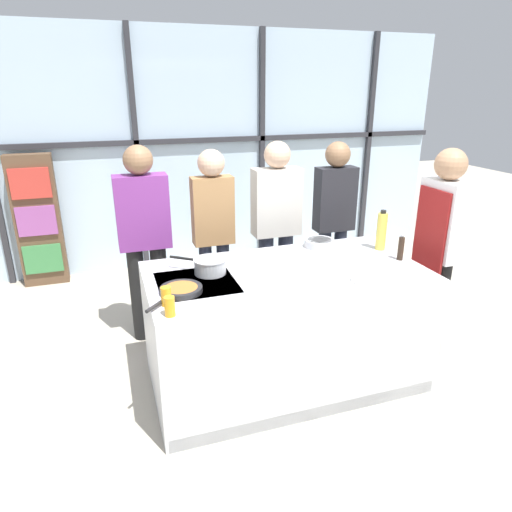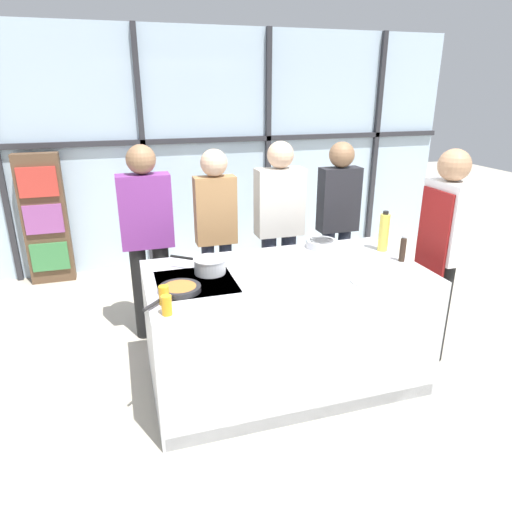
# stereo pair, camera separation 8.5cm
# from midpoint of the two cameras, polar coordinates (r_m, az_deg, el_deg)

# --- Properties ---
(ground_plane) EXTENTS (18.00, 18.00, 0.00)m
(ground_plane) POSITION_cam_midpoint_polar(r_m,az_deg,el_deg) (3.71, 4.14, -14.90)
(ground_plane) COLOR #BCB29E
(back_window_wall) EXTENTS (6.40, 0.10, 2.80)m
(back_window_wall) POSITION_cam_midpoint_polar(r_m,az_deg,el_deg) (5.75, -5.66, 12.92)
(back_window_wall) COLOR silver
(back_window_wall) RESTS_ON ground_plane
(bookshelf) EXTENTS (0.47, 0.19, 1.48)m
(bookshelf) POSITION_cam_midpoint_polar(r_m,az_deg,el_deg) (5.64, -24.47, 4.15)
(bookshelf) COLOR brown
(bookshelf) RESTS_ON ground_plane
(demo_island) EXTENTS (1.99, 1.05, 0.90)m
(demo_island) POSITION_cam_midpoint_polar(r_m,az_deg,el_deg) (3.47, 4.32, -8.82)
(demo_island) COLOR silver
(demo_island) RESTS_ON ground_plane
(chef) EXTENTS (0.24, 0.40, 1.72)m
(chef) POSITION_cam_midpoint_polar(r_m,az_deg,el_deg) (3.88, 22.81, 1.52)
(chef) COLOR black
(chef) RESTS_ON ground_plane
(spectator_far_left) EXTENTS (0.43, 0.24, 1.71)m
(spectator_far_left) POSITION_cam_midpoint_polar(r_m,az_deg,el_deg) (3.98, -12.85, 2.88)
(spectator_far_left) COLOR black
(spectator_far_left) RESTS_ON ground_plane
(spectator_center_left) EXTENTS (0.36, 0.23, 1.66)m
(spectator_center_left) POSITION_cam_midpoint_polar(r_m,az_deg,el_deg) (4.06, -4.44, 3.63)
(spectator_center_left) COLOR #232838
(spectator_center_left) RESTS_ON ground_plane
(spectator_center_right) EXTENTS (0.44, 0.24, 1.70)m
(spectator_center_right) POSITION_cam_midpoint_polar(r_m,az_deg,el_deg) (4.22, 3.50, 4.25)
(spectator_center_right) COLOR #232838
(spectator_center_right) RESTS_ON ground_plane
(spectator_far_right) EXTENTS (0.38, 0.23, 1.68)m
(spectator_far_right) POSITION_cam_midpoint_polar(r_m,az_deg,el_deg) (4.46, 10.73, 4.90)
(spectator_far_right) COLOR #232838
(spectator_far_right) RESTS_ON ground_plane
(frying_pan) EXTENTS (0.39, 0.40, 0.04)m
(frying_pan) POSITION_cam_midpoint_polar(r_m,az_deg,el_deg) (2.97, -8.80, -4.10)
(frying_pan) COLOR #232326
(frying_pan) RESTS_ON demo_island
(saucepan) EXTENTS (0.37, 0.31, 0.11)m
(saucepan) POSITION_cam_midpoint_polar(r_m,az_deg,el_deg) (3.23, -5.09, -1.15)
(saucepan) COLOR silver
(saucepan) RESTS_ON demo_island
(white_plate) EXTENTS (0.24, 0.24, 0.01)m
(white_plate) POSITION_cam_midpoint_polar(r_m,az_deg,el_deg) (3.18, 14.57, -3.06)
(white_plate) COLOR white
(white_plate) RESTS_ON demo_island
(mixing_bowl) EXTENTS (0.24, 0.24, 0.06)m
(mixing_bowl) POSITION_cam_midpoint_polar(r_m,az_deg,el_deg) (3.78, 8.79, 1.56)
(mixing_bowl) COLOR silver
(mixing_bowl) RESTS_ON demo_island
(oil_bottle) EXTENTS (0.08, 0.08, 0.33)m
(oil_bottle) POSITION_cam_midpoint_polar(r_m,az_deg,el_deg) (3.78, 16.31, 2.89)
(oil_bottle) COLOR #E0CC4C
(oil_bottle) RESTS_ON demo_island
(pepper_grinder) EXTENTS (0.04, 0.04, 0.21)m
(pepper_grinder) POSITION_cam_midpoint_polar(r_m,az_deg,el_deg) (3.60, 18.51, 0.80)
(pepper_grinder) COLOR #332319
(pepper_grinder) RESTS_ON demo_island
(juice_glass_near) EXTENTS (0.06, 0.06, 0.12)m
(juice_glass_near) POSITION_cam_midpoint_polar(r_m,az_deg,el_deg) (2.68, -10.21, -6.09)
(juice_glass_near) COLOR orange
(juice_glass_near) RESTS_ON demo_island
(juice_glass_far) EXTENTS (0.06, 0.06, 0.12)m
(juice_glass_far) POSITION_cam_midpoint_polar(r_m,az_deg,el_deg) (2.80, -10.58, -4.85)
(juice_glass_far) COLOR orange
(juice_glass_far) RESTS_ON demo_island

